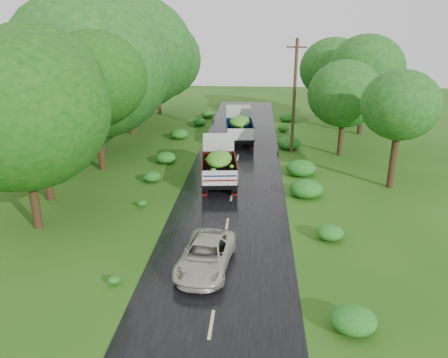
# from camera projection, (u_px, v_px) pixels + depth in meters

# --- Properties ---
(ground) EXTENTS (120.00, 120.00, 0.00)m
(ground) POSITION_uv_depth(u_px,v_px,m) (211.00, 325.00, 15.37)
(ground) COLOR #1A490F
(ground) RESTS_ON ground
(road) EXTENTS (6.50, 80.00, 0.02)m
(road) POSITION_uv_depth(u_px,v_px,m) (223.00, 254.00, 20.05)
(road) COLOR black
(road) RESTS_ON ground
(road_lines) EXTENTS (0.12, 69.60, 0.00)m
(road_lines) POSITION_uv_depth(u_px,v_px,m) (224.00, 243.00, 20.99)
(road_lines) COLOR #BFB78C
(road_lines) RESTS_ON road
(truck_near) EXTENTS (2.79, 6.32, 2.57)m
(truck_near) POSITION_uv_depth(u_px,v_px,m) (219.00, 160.00, 28.79)
(truck_near) COLOR black
(truck_near) RESTS_ON ground
(truck_far) EXTENTS (2.78, 6.58, 2.69)m
(truck_far) POSITION_uv_depth(u_px,v_px,m) (239.00, 124.00, 38.59)
(truck_far) COLOR black
(truck_far) RESTS_ON ground
(car) EXTENTS (2.49, 4.63, 1.23)m
(car) POSITION_uv_depth(u_px,v_px,m) (206.00, 255.00, 18.66)
(car) COLOR #BBB7A6
(car) RESTS_ON road
(utility_pole) EXTENTS (1.51, 0.62, 8.90)m
(utility_pole) POSITION_uv_depth(u_px,v_px,m) (294.00, 96.00, 34.13)
(utility_pole) COLOR #382616
(utility_pole) RESTS_ON ground
(trees_left) EXTENTS (6.52, 33.83, 9.40)m
(trees_left) POSITION_uv_depth(u_px,v_px,m) (109.00, 68.00, 34.91)
(trees_left) COLOR black
(trees_left) RESTS_ON ground
(trees_right) EXTENTS (6.61, 24.01, 7.68)m
(trees_right) POSITION_uv_depth(u_px,v_px,m) (354.00, 79.00, 37.70)
(trees_right) COLOR black
(trees_right) RESTS_ON ground
(shrubs) EXTENTS (11.90, 44.00, 0.70)m
(shrubs) POSITION_uv_depth(u_px,v_px,m) (233.00, 180.00, 28.37)
(shrubs) COLOR #155A19
(shrubs) RESTS_ON ground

